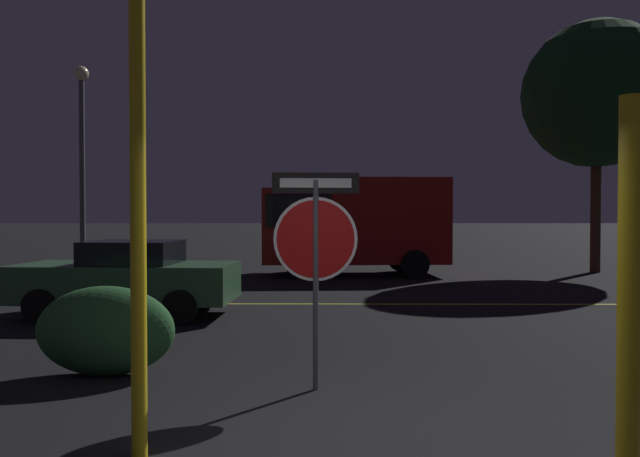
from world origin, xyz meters
TOP-DOWN VIEW (x-y plane):
  - ground_plane at (0.00, 0.00)m, footprint 260.00×260.00m
  - road_center_stripe at (0.00, 8.12)m, footprint 40.47×0.12m
  - stop_sign at (-0.45, 1.76)m, footprint 0.93×0.10m
  - yellow_pole_left at (-1.77, -0.14)m, footprint 0.12×0.12m
  - yellow_pole_right at (1.74, -0.56)m, footprint 0.16×0.16m
  - hedge_bush_1 at (-2.90, 2.33)m, footprint 1.61×0.76m
  - passing_car_2 at (-3.97, 6.54)m, footprint 4.06×2.00m
  - delivery_truck at (0.44, 14.40)m, footprint 5.69×2.82m
  - street_lamp at (-7.59, 13.66)m, footprint 0.43×0.43m
  - tree_0 at (8.39, 15.35)m, footprint 4.71×4.71m

SIDE VIEW (x-z plane):
  - ground_plane at x=0.00m, z-range 0.00..0.00m
  - road_center_stripe at x=0.00m, z-range 0.00..0.01m
  - hedge_bush_1 at x=-2.90m, z-range 0.00..1.04m
  - passing_car_2 at x=-3.97m, z-range 0.02..1.40m
  - yellow_pole_right at x=1.74m, z-range 0.00..2.69m
  - stop_sign at x=-0.45m, z-range 0.46..2.78m
  - delivery_truck at x=0.44m, z-range 0.16..3.13m
  - yellow_pole_left at x=-1.77m, z-range 0.00..3.60m
  - street_lamp at x=-7.59m, z-range 0.88..7.16m
  - tree_0 at x=8.39m, z-range 1.68..9.79m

